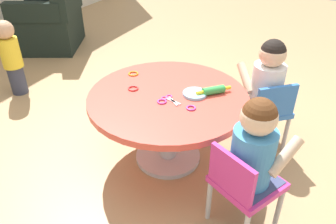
# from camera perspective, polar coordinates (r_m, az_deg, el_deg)

# --- Properties ---
(ground_plane) EXTENTS (10.00, 10.00, 0.00)m
(ground_plane) POSITION_cam_1_polar(r_m,az_deg,el_deg) (2.33, -0.00, -7.75)
(ground_plane) COLOR tan
(craft_table) EXTENTS (0.99, 0.99, 0.50)m
(craft_table) POSITION_cam_1_polar(r_m,az_deg,el_deg) (2.09, -0.00, 0.48)
(craft_table) COLOR silver
(craft_table) RESTS_ON ground
(child_chair_left) EXTENTS (0.40, 0.40, 0.54)m
(child_chair_left) POSITION_cam_1_polar(r_m,az_deg,el_deg) (1.75, 12.70, -11.98)
(child_chair_left) COLOR #B7B7BC
(child_chair_left) RESTS_ON ground
(seated_child_left) EXTENTS (0.43, 0.39, 0.51)m
(seated_child_left) POSITION_cam_1_polar(r_m,az_deg,el_deg) (1.63, 14.61, -5.65)
(seated_child_left) COLOR #3F4772
(seated_child_left) RESTS_ON ground
(child_chair_right) EXTENTS (0.42, 0.42, 0.54)m
(child_chair_right) POSITION_cam_1_polar(r_m,az_deg,el_deg) (2.35, 16.37, 0.41)
(child_chair_right) COLOR #B7B7BC
(child_chair_right) RESTS_ON ground
(seated_child_right) EXTENTS (0.44, 0.43, 0.51)m
(seated_child_right) POSITION_cam_1_polar(r_m,az_deg,el_deg) (2.27, 16.77, 5.75)
(seated_child_right) COLOR #3F4772
(seated_child_right) RESTS_ON ground
(armchair_dark) EXTENTS (0.95, 0.96, 0.85)m
(armchair_dark) POSITION_cam_1_polar(r_m,az_deg,el_deg) (4.22, -19.59, 14.48)
(armchair_dark) COLOR black
(armchair_dark) RESTS_ON ground
(toddler_standing) EXTENTS (0.17, 0.17, 0.67)m
(toddler_standing) POSITION_cam_1_polar(r_m,az_deg,el_deg) (3.22, -25.31, 8.68)
(toddler_standing) COLOR #33384C
(toddler_standing) RESTS_ON ground
(rolling_pin) EXTENTS (0.18, 0.17, 0.05)m
(rolling_pin) POSITION_cam_1_polar(r_m,az_deg,el_deg) (2.06, 7.82, 3.71)
(rolling_pin) COLOR green
(rolling_pin) RESTS_ON craft_table
(craft_scissors) EXTENTS (0.10, 0.14, 0.01)m
(craft_scissors) POSITION_cam_1_polar(r_m,az_deg,el_deg) (1.99, 0.27, 2.24)
(craft_scissors) COLOR silver
(craft_scissors) RESTS_ON craft_table
(playdough_blob_0) EXTENTS (0.15, 0.15, 0.02)m
(playdough_blob_0) POSITION_cam_1_polar(r_m,az_deg,el_deg) (2.04, 4.61, 3.15)
(playdough_blob_0) COLOR #8CCCF2
(playdough_blob_0) RESTS_ON craft_table
(cookie_cutter_0) EXTENTS (0.07, 0.07, 0.01)m
(cookie_cutter_0) POSITION_cam_1_polar(r_m,az_deg,el_deg) (2.11, -6.00, 4.05)
(cookie_cutter_0) COLOR red
(cookie_cutter_0) RESTS_ON craft_table
(cookie_cutter_1) EXTENTS (0.06, 0.06, 0.01)m
(cookie_cutter_1) POSITION_cam_1_polar(r_m,az_deg,el_deg) (1.91, 3.98, 0.71)
(cookie_cutter_1) COLOR #D83FA5
(cookie_cutter_1) RESTS_ON craft_table
(cookie_cutter_2) EXTENTS (0.07, 0.07, 0.01)m
(cookie_cutter_2) POSITION_cam_1_polar(r_m,az_deg,el_deg) (2.30, -5.97, 6.56)
(cookie_cutter_2) COLOR orange
(cookie_cutter_2) RESTS_ON craft_table
(cookie_cutter_3) EXTENTS (0.06, 0.06, 0.01)m
(cookie_cutter_3) POSITION_cam_1_polar(r_m,az_deg,el_deg) (1.96, -1.05, 1.81)
(cookie_cutter_3) COLOR #D83FA5
(cookie_cutter_3) RESTS_ON craft_table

